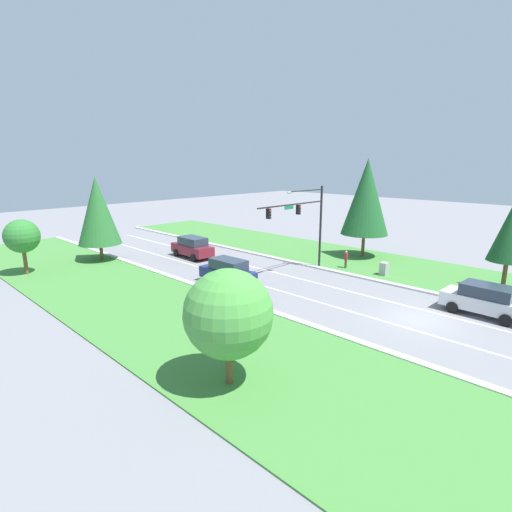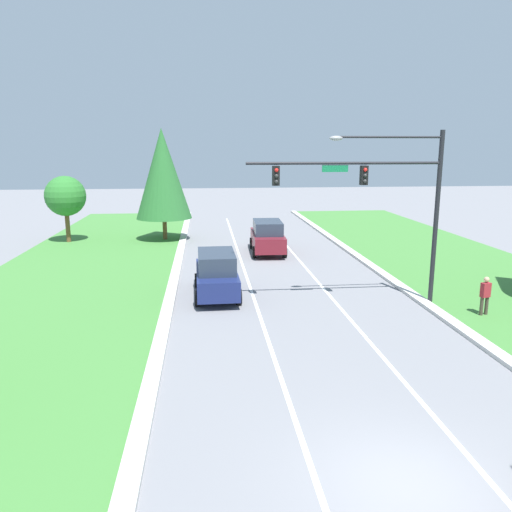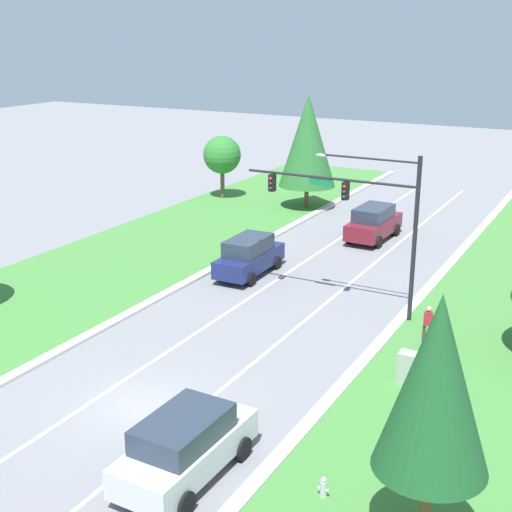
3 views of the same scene
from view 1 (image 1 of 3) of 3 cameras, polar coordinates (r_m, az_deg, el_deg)
ground_plane at (r=27.33m, az=22.19°, el=-8.37°), size 160.00×160.00×0.00m
curb_strip_right at (r=32.36m, az=26.08°, el=-5.27°), size 0.50×90.00×0.15m
curb_strip_left at (r=22.53m, az=16.53°, el=-12.40°), size 0.50×90.00×0.15m
grass_verge_right at (r=37.23m, az=28.69°, el=-3.30°), size 10.00×90.00×0.08m
grass_verge_left at (r=18.55m, az=8.42°, el=-18.02°), size 10.00×90.00×0.08m
lane_stripe_inner_left at (r=25.77m, az=20.63°, el=-9.55°), size 0.14×81.00×0.01m
lane_stripe_inner_right at (r=28.92m, az=23.58°, el=-7.31°), size 0.14×81.00×0.01m
traffic_signal_mast at (r=34.85m, az=6.93°, el=5.70°), size 8.36×0.41×7.54m
navy_suv at (r=32.04m, az=-4.05°, el=-2.23°), size 2.12×4.99×2.10m
burgundy_suv at (r=41.44m, az=-9.07°, el=1.28°), size 2.31×5.08×2.15m
silver_suv at (r=29.55m, az=29.91°, el=-5.41°), size 2.33×5.00×2.03m
utility_cabinet at (r=36.21m, az=17.82°, el=-1.80°), size 0.70×0.60×1.18m
pedestrian at (r=37.60m, az=12.73°, el=-0.39°), size 0.42×0.31×1.69m
fire_hydrant at (r=33.69m, az=29.97°, el=-4.54°), size 0.34×0.20×0.70m
conifer_near_right_tree at (r=35.56m, az=32.63°, el=2.97°), size 2.89×2.89×6.88m
oak_near_left_tree at (r=39.59m, az=-30.46°, el=2.43°), size 2.89×2.89×4.88m
conifer_far_right_tree at (r=41.97m, az=15.46°, el=8.14°), size 4.74×4.74×9.98m
oak_far_left_tree at (r=17.22m, az=-3.98°, el=-8.25°), size 3.90×3.90×5.28m
conifer_mid_left_tree at (r=42.02m, az=-21.68°, el=6.01°), size 4.11×4.11×8.26m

